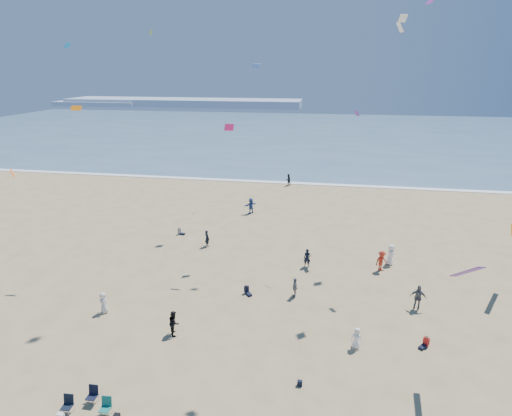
# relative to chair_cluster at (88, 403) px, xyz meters

# --- Properties ---
(ocean) EXTENTS (220.00, 100.00, 0.06)m
(ocean) POSITION_rel_chair_cluster_xyz_m (5.42, 95.03, -0.47)
(ocean) COLOR #476B84
(ocean) RESTS_ON ground
(surf_line) EXTENTS (220.00, 1.20, 0.08)m
(surf_line) POSITION_rel_chair_cluster_xyz_m (5.42, 45.03, -0.46)
(surf_line) COLOR white
(surf_line) RESTS_ON ground
(headland_far) EXTENTS (110.00, 20.00, 3.20)m
(headland_far) POSITION_rel_chair_cluster_xyz_m (-54.58, 170.03, 1.10)
(headland_far) COLOR #7A8EA8
(headland_far) RESTS_ON ground
(headland_near) EXTENTS (40.00, 14.00, 2.00)m
(headland_near) POSITION_rel_chair_cluster_xyz_m (-94.58, 165.03, 0.50)
(headland_near) COLOR #7A8EA8
(headland_near) RESTS_ON ground
(standing_flyers) EXTENTS (25.95, 46.68, 1.94)m
(standing_flyers) POSITION_rel_chair_cluster_xyz_m (10.53, 17.45, 0.38)
(standing_flyers) COLOR #383F9C
(standing_flyers) RESTS_ON ground
(seated_group) EXTENTS (22.72, 30.34, 0.84)m
(seated_group) POSITION_rel_chair_cluster_xyz_m (7.56, 6.88, -0.08)
(seated_group) COLOR white
(seated_group) RESTS_ON ground
(chair_cluster) EXTENTS (2.64, 1.42, 1.00)m
(chair_cluster) POSITION_rel_chair_cluster_xyz_m (0.00, 0.00, 0.00)
(chair_cluster) COLOR black
(chair_cluster) RESTS_ON ground
(navy_bag) EXTENTS (0.28, 0.18, 0.34)m
(navy_bag) POSITION_rel_chair_cluster_xyz_m (10.65, 3.56, -0.33)
(navy_bag) COLOR black
(navy_bag) RESTS_ON ground
(kites_aloft) EXTENTS (45.27, 45.39, 30.55)m
(kites_aloft) POSITION_rel_chair_cluster_xyz_m (14.54, 12.42, 13.69)
(kites_aloft) COLOR #FF67C9
(kites_aloft) RESTS_ON ground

